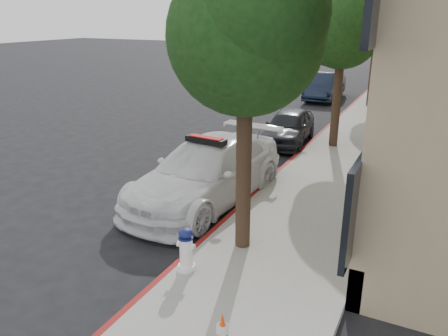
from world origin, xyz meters
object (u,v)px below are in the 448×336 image
police_car (206,172)px  fire_hydrant (186,250)px  parked_car_mid (289,127)px  parked_car_far (325,86)px

police_car → fire_hydrant: 3.56m
parked_car_mid → fire_hydrant: parked_car_mid is taller
parked_car_mid → fire_hydrant: (1.15, -9.35, -0.08)m
parked_car_mid → fire_hydrant: 9.42m
parked_car_mid → fire_hydrant: bearing=-88.6°
police_car → fire_hydrant: size_ratio=6.64×
parked_car_mid → parked_car_far: bearing=90.4°
parked_car_far → police_car: bearing=-88.7°
parked_car_far → fire_hydrant: 18.95m
police_car → fire_hydrant: (1.36, -3.29, -0.23)m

